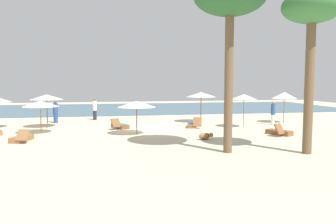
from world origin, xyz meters
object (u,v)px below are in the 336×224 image
at_px(lounger_3, 279,132).
at_px(person_2, 273,113).
at_px(lounger_1, 120,126).
at_px(dog, 205,136).
at_px(umbrella_3, 284,95).
at_px(umbrella_5, 137,104).
at_px(umbrella_2, 47,97).
at_px(person_0, 95,109).
at_px(umbrella_4, 201,95).
at_px(palm_0, 312,14).
at_px(person_1, 56,112).
at_px(umbrella_6, 244,97).
at_px(lounger_2, 22,138).
at_px(umbrella_1, 40,104).
at_px(lounger_4, 192,125).
at_px(palm_1, 230,0).

relative_size(lounger_3, person_2, 1.02).
xyz_separation_m(lounger_1, dog, (4.29, -5.29, 0.03)).
xyz_separation_m(umbrella_3, umbrella_5, (-11.36, -3.58, -0.27)).
bearing_deg(umbrella_2, person_2, -5.10).
height_order(umbrella_2, person_0, umbrella_2).
distance_m(umbrella_4, palm_0, 12.28).
height_order(umbrella_2, person_1, umbrella_2).
bearing_deg(umbrella_6, palm_0, -94.36).
height_order(umbrella_5, umbrella_6, umbrella_6).
bearing_deg(lounger_2, umbrella_1, 78.28).
bearing_deg(umbrella_2, dog, -35.92).
distance_m(umbrella_3, person_2, 2.01).
bearing_deg(umbrella_6, person_1, 158.70).
bearing_deg(palm_0, lounger_4, 106.63).
bearing_deg(palm_0, umbrella_3, 65.50).
relative_size(lounger_4, palm_1, 0.23).
height_order(lounger_3, lounger_4, lounger_3).
xyz_separation_m(umbrella_2, person_1, (0.20, 2.60, -1.22)).
height_order(lounger_2, palm_0, palm_0).
height_order(lounger_3, person_2, person_2).
bearing_deg(palm_0, umbrella_4, 96.82).
xyz_separation_m(lounger_1, lounger_3, (8.97, -4.53, -0.01)).
bearing_deg(umbrella_5, umbrella_1, 166.19).
xyz_separation_m(umbrella_6, lounger_1, (-8.22, 1.12, -1.90)).
distance_m(person_1, dog, 12.75).
bearing_deg(lounger_1, palm_0, -51.17).
height_order(umbrella_2, lounger_1, umbrella_2).
relative_size(umbrella_3, lounger_3, 1.34).
bearing_deg(lounger_3, palm_0, -105.76).
bearing_deg(lounger_4, umbrella_6, -12.85).
bearing_deg(palm_0, person_0, 122.22).
relative_size(person_2, dog, 1.98).
bearing_deg(lounger_2, dog, -7.66).
relative_size(person_1, palm_1, 0.22).
bearing_deg(lounger_4, palm_1, -94.03).
bearing_deg(palm_1, umbrella_4, 79.96).
bearing_deg(person_0, palm_0, -57.78).
relative_size(palm_0, palm_1, 0.91).
height_order(lounger_4, palm_0, palm_0).
bearing_deg(person_2, lounger_3, -113.48).
bearing_deg(person_0, lounger_2, -110.46).
height_order(umbrella_1, umbrella_5, umbrella_5).
bearing_deg(lounger_3, lounger_1, 153.23).
xyz_separation_m(umbrella_3, person_0, (-13.96, 4.60, -1.18)).
height_order(umbrella_4, lounger_1, umbrella_4).
xyz_separation_m(lounger_3, person_2, (1.91, 4.40, 0.69)).
relative_size(umbrella_2, lounger_2, 1.25).
xyz_separation_m(umbrella_5, lounger_2, (-6.09, -1.19, -1.62)).
height_order(umbrella_6, palm_0, palm_0).
bearing_deg(umbrella_6, person_0, 146.94).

